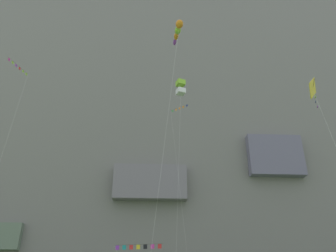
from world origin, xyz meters
The scene contains 7 objects.
cliff_face centered at (0.00, 62.92, 41.90)m, with size 180.00×24.83×83.86m.
kite_banner_low_left centered at (-16.77, 23.26, 24.14)m, with size 1.92×6.23×29.00m.
kite_banner_near_cliff centered at (4.80, 38.14, 26.10)m, with size 2.91×4.72×31.97m.
kite_diamond_high_center centered at (14.10, 11.82, 18.72)m, with size 1.57×6.73×20.25m.
kite_windsock_upper_mid centered at (2.43, 12.98, 26.06)m, with size 3.25×6.84×26.77m.
kite_banner_low_right centered at (-1.42, 37.93, 8.82)m, with size 6.98×4.02×9.29m.
kite_box_mid_center centered at (3.81, 25.73, 27.69)m, with size 2.16×5.98×28.76m.
Camera 1 is at (0.13, -12.90, 2.68)m, focal length 36.81 mm.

